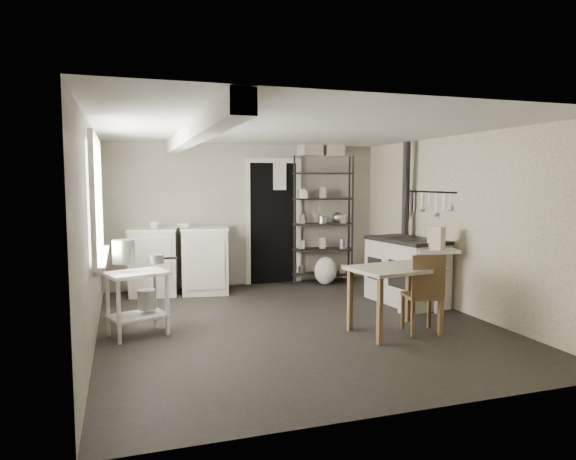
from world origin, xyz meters
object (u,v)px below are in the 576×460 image
object	(u,v)px
prep_table	(138,300)
stove	(406,272)
base_cabinets	(180,263)
shelf_rack	(322,226)
chair	(422,290)
flour_sack	(326,270)
stockpot	(124,251)
work_table	(395,299)

from	to	relation	value
prep_table	stove	bearing A→B (deg)	6.93
base_cabinets	shelf_rack	world-z (taller)	shelf_rack
base_cabinets	chair	xyz separation A→B (m)	(2.36, -2.92, 0.03)
prep_table	flour_sack	bearing A→B (deg)	33.08
stockpot	base_cabinets	bearing A→B (deg)	68.18
stockpot	stove	distance (m)	3.80
stockpot	flour_sack	bearing A→B (deg)	31.57
flour_sack	prep_table	bearing A→B (deg)	-146.92
shelf_rack	work_table	bearing A→B (deg)	-80.41
flour_sack	base_cabinets	bearing A→B (deg)	178.21
stove	work_table	bearing A→B (deg)	-133.77
prep_table	stockpot	size ratio (longest dim) A/B	2.78
base_cabinets	shelf_rack	distance (m)	2.45
base_cabinets	stove	distance (m)	3.35
work_table	chair	world-z (taller)	chair
prep_table	base_cabinets	xyz separation A→B (m)	(0.68, 2.05, 0.06)
chair	shelf_rack	bearing A→B (deg)	100.19
stockpot	shelf_rack	xyz separation A→B (m)	(3.20, 2.19, 0.01)
shelf_rack	flour_sack	world-z (taller)	shelf_rack
chair	base_cabinets	bearing A→B (deg)	139.75
prep_table	chair	size ratio (longest dim) A/B	0.79
base_cabinets	stove	world-z (taller)	base_cabinets
prep_table	work_table	xyz separation A→B (m)	(2.76, -0.76, -0.02)
prep_table	base_cabinets	world-z (taller)	base_cabinets
prep_table	shelf_rack	bearing A→B (deg)	35.92
shelf_rack	chair	world-z (taller)	shelf_rack
stockpot	prep_table	bearing A→B (deg)	-14.16
stove	flour_sack	bearing A→B (deg)	102.50
stockpot	stove	size ratio (longest dim) A/B	0.22
base_cabinets	work_table	size ratio (longest dim) A/B	1.56
chair	stockpot	bearing A→B (deg)	174.98
prep_table	work_table	distance (m)	2.86
base_cabinets	work_table	world-z (taller)	base_cabinets
work_table	chair	distance (m)	0.31
shelf_rack	flour_sack	size ratio (longest dim) A/B	4.68
chair	work_table	bearing A→B (deg)	169.90
work_table	base_cabinets	bearing A→B (deg)	126.53
chair	flour_sack	bearing A→B (deg)	100.79
shelf_rack	stove	distance (m)	1.93
chair	prep_table	bearing A→B (deg)	174.91
prep_table	stove	distance (m)	3.64
stockpot	chair	distance (m)	3.32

